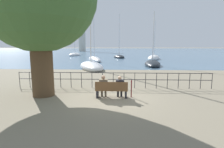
% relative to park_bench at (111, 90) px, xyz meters
% --- Properties ---
extents(ground_plane, '(1000.00, 1000.00, 0.00)m').
position_rel_park_bench_xyz_m(ground_plane, '(0.00, 0.06, -0.43)').
color(ground_plane, '#7A705B').
extents(harbor_water, '(600.00, 300.00, 0.01)m').
position_rel_park_bench_xyz_m(harbor_water, '(0.00, 161.58, -0.43)').
color(harbor_water, slate).
rests_on(harbor_water, ground_plane).
extents(park_bench, '(1.74, 0.45, 0.90)m').
position_rel_park_bench_xyz_m(park_bench, '(0.00, 0.00, 0.00)').
color(park_bench, brown).
rests_on(park_bench, ground_plane).
extents(seated_person_left, '(0.45, 0.35, 1.22)m').
position_rel_park_bench_xyz_m(seated_person_left, '(-0.44, 0.08, 0.24)').
color(seated_person_left, brown).
rests_on(seated_person_left, ground_plane).
extents(seated_person_right, '(0.41, 0.35, 1.19)m').
position_rel_park_bench_xyz_m(seated_person_right, '(0.44, 0.08, 0.22)').
color(seated_person_right, black).
rests_on(seated_person_right, ground_plane).
extents(promenade_railing, '(12.86, 0.04, 1.05)m').
position_rel_park_bench_xyz_m(promenade_railing, '(0.00, 2.28, 0.26)').
color(promenade_railing, black).
rests_on(promenade_railing, ground_plane).
extents(closed_umbrella, '(0.09, 0.09, 0.99)m').
position_rel_park_bench_xyz_m(closed_umbrella, '(1.07, 0.15, 0.12)').
color(closed_umbrella, maroon).
rests_on(closed_umbrella, ground_plane).
extents(sailboat_0, '(3.64, 6.02, 10.81)m').
position_rel_park_bench_xyz_m(sailboat_0, '(0.13, 34.10, -0.14)').
color(sailboat_0, black).
rests_on(sailboat_0, ground_plane).
extents(sailboat_1, '(4.44, 8.56, 9.52)m').
position_rel_park_bench_xyz_m(sailboat_1, '(-4.55, 24.30, -0.14)').
color(sailboat_1, silver).
rests_on(sailboat_1, ground_plane).
extents(sailboat_2, '(4.93, 7.70, 12.05)m').
position_rel_park_bench_xyz_m(sailboat_2, '(-3.22, 12.63, -0.13)').
color(sailboat_2, silver).
rests_on(sailboat_2, ground_plane).
extents(sailboat_3, '(3.07, 7.19, 8.02)m').
position_rel_park_bench_xyz_m(sailboat_3, '(5.17, 16.66, -0.18)').
color(sailboat_3, black).
rests_on(sailboat_3, ground_plane).
extents(sailboat_4, '(4.26, 7.02, 8.48)m').
position_rel_park_bench_xyz_m(sailboat_4, '(7.68, 29.01, -0.12)').
color(sailboat_4, white).
rests_on(sailboat_4, ground_plane).
extents(sailboat_5, '(3.38, 6.67, 9.86)m').
position_rel_park_bench_xyz_m(sailboat_5, '(-13.29, 43.31, -0.13)').
color(sailboat_5, white).
rests_on(sailboat_5, ground_plane).
extents(harbor_lighthouse, '(4.03, 4.03, 29.64)m').
position_rel_park_bench_xyz_m(harbor_lighthouse, '(-21.91, 93.09, 13.36)').
color(harbor_lighthouse, beige).
rests_on(harbor_lighthouse, ground_plane).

